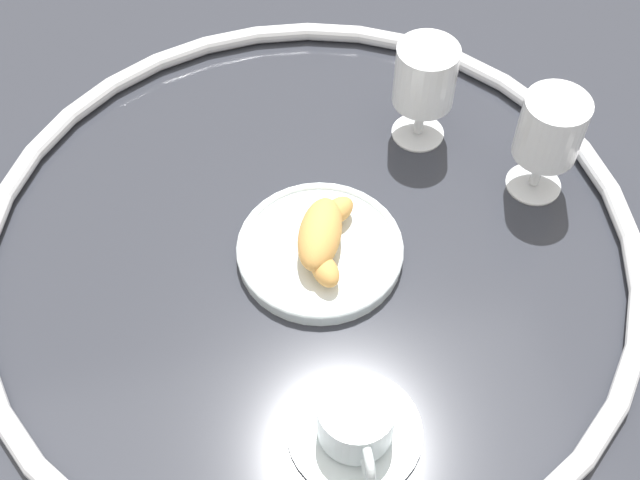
# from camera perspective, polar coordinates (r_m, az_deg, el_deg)

# --- Properties ---
(ground_plane) EXTENTS (2.20, 2.20, 0.00)m
(ground_plane) POSITION_cam_1_polar(r_m,az_deg,el_deg) (0.96, -0.80, -0.61)
(ground_plane) COLOR #2D3038
(table_chrome_rim) EXTENTS (0.77, 0.77, 0.02)m
(table_chrome_rim) POSITION_cam_1_polar(r_m,az_deg,el_deg) (0.95, -0.81, -0.19)
(table_chrome_rim) COLOR silver
(table_chrome_rim) RESTS_ON ground_plane
(pastry_plate) EXTENTS (0.19, 0.19, 0.02)m
(pastry_plate) POSITION_cam_1_polar(r_m,az_deg,el_deg) (0.94, -0.00, -0.69)
(pastry_plate) COLOR silver
(pastry_plate) RESTS_ON ground_plane
(croissant_large) EXTENTS (0.13, 0.09, 0.04)m
(croissant_large) POSITION_cam_1_polar(r_m,az_deg,el_deg) (0.92, 0.20, 0.33)
(croissant_large) COLOR #D6994C
(croissant_large) RESTS_ON pastry_plate
(coffee_cup_near) EXTENTS (0.14, 0.14, 0.06)m
(coffee_cup_near) POSITION_cam_1_polar(r_m,az_deg,el_deg) (0.82, 2.44, -12.60)
(coffee_cup_near) COLOR silver
(coffee_cup_near) RESTS_ON ground_plane
(juice_glass_left) EXTENTS (0.08, 0.08, 0.14)m
(juice_glass_left) POSITION_cam_1_polar(r_m,az_deg,el_deg) (1.02, 7.31, 11.08)
(juice_glass_left) COLOR white
(juice_glass_left) RESTS_ON ground_plane
(juice_glass_right) EXTENTS (0.08, 0.08, 0.14)m
(juice_glass_right) POSITION_cam_1_polar(r_m,az_deg,el_deg) (0.98, 15.66, 7.21)
(juice_glass_right) COLOR white
(juice_glass_right) RESTS_ON ground_plane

